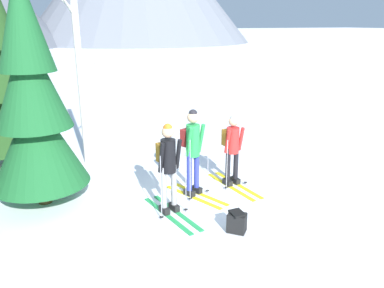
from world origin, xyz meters
name	(u,v)px	position (x,y,z in m)	size (l,w,h in m)	color
ground_plane	(196,198)	(0.00, 0.00, 0.00)	(400.00, 400.00, 0.00)	white
skier_in_black	(168,163)	(-0.73, -0.36, 1.01)	(0.62, 1.74, 1.78)	green
skier_in_green	(193,147)	(0.01, 0.19, 1.07)	(0.90, 1.57, 1.87)	yellow
skier_in_red	(232,147)	(1.02, 0.33, 0.90)	(0.61, 1.72, 1.62)	yellow
pine_tree_near	(33,104)	(-2.92, 1.03, 2.06)	(1.86, 1.86, 4.50)	#51381E
pine_tree_mid	(0,77)	(-3.56, 3.69, 2.26)	(2.04, 2.04, 4.93)	#51381E
birch_tree_slender	(80,74)	(-1.76, 3.07, 2.31)	(1.05, 0.90, 4.45)	silver
backpack_on_snow_front	(237,222)	(0.12, -1.52, 0.19)	(0.40, 0.39, 0.38)	black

